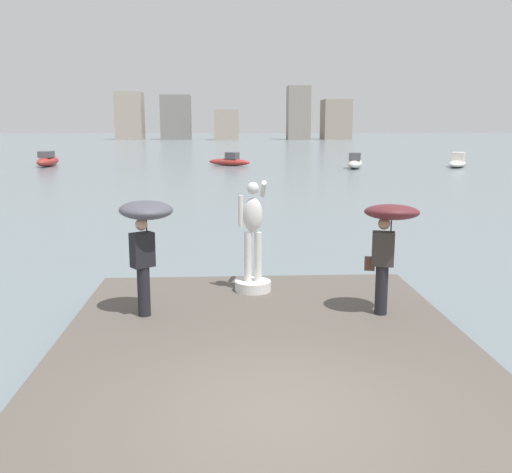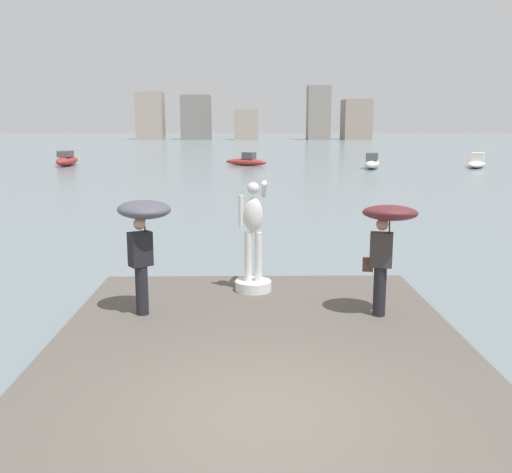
# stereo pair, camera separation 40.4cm
# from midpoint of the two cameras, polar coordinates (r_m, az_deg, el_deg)

# --- Properties ---
(ground_plane) EXTENTS (400.00, 400.00, 0.00)m
(ground_plane) POSITION_cam_midpoint_polar(r_m,az_deg,el_deg) (46.48, -0.47, 6.33)
(ground_plane) COLOR slate
(pier) EXTENTS (6.47, 9.22, 0.40)m
(pier) POSITION_cam_midpoint_polar(r_m,az_deg,el_deg) (8.69, 1.73, -12.92)
(pier) COLOR #564F47
(pier) RESTS_ON ground
(statue_white_figure) EXTENTS (0.73, 0.93, 2.23)m
(statue_white_figure) POSITION_cam_midpoint_polar(r_m,az_deg,el_deg) (11.69, 0.72, -1.44)
(statue_white_figure) COLOR silver
(statue_white_figure) RESTS_ON pier
(onlooker_left) EXTENTS (1.29, 1.30, 2.03)m
(onlooker_left) POSITION_cam_midpoint_polar(r_m,az_deg,el_deg) (10.28, -9.82, 1.06)
(onlooker_left) COLOR black
(onlooker_left) RESTS_ON pier
(onlooker_right) EXTENTS (1.16, 1.17, 2.00)m
(onlooker_right) POSITION_cam_midpoint_polar(r_m,az_deg,el_deg) (10.31, 13.73, 0.68)
(onlooker_right) COLOR black
(onlooker_right) RESTS_ON pier
(boat_near) EXTENTS (1.50, 5.03, 1.34)m
(boat_near) POSITION_cam_midpoint_polar(r_m,az_deg,el_deg) (55.86, -17.74, 7.12)
(boat_near) COLOR #9E2D28
(boat_near) RESTS_ON ground
(boat_mid) EXTENTS (3.23, 4.43, 1.27)m
(boat_mid) POSITION_cam_midpoint_polar(r_m,az_deg,el_deg) (54.39, 20.89, 6.75)
(boat_mid) COLOR silver
(boat_mid) RESTS_ON ground
(boat_far) EXTENTS (2.32, 4.46, 1.32)m
(boat_far) POSITION_cam_midpoint_polar(r_m,az_deg,el_deg) (50.75, 11.45, 7.06)
(boat_far) COLOR silver
(boat_far) RESTS_ON ground
(boat_leftward) EXTENTS (4.17, 3.07, 1.20)m
(boat_leftward) POSITION_cam_midpoint_polar(r_m,az_deg,el_deg) (53.36, -0.72, 7.35)
(boat_leftward) COLOR #9E2D28
(boat_leftward) RESTS_ON ground
(distant_skyline) EXTENTS (56.27, 12.96, 12.51)m
(distant_skyline) POSITION_cam_midpoint_polar(r_m,az_deg,el_deg) (143.49, -0.54, 11.48)
(distant_skyline) COLOR #A89989
(distant_skyline) RESTS_ON ground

